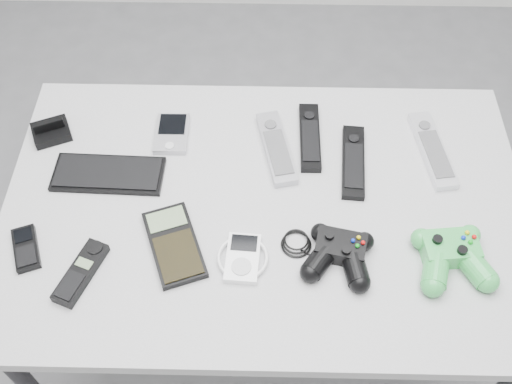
{
  "coord_description": "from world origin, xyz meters",
  "views": [
    {
      "loc": [
        -0.05,
        -0.71,
        1.8
      ],
      "look_at": [
        -0.06,
        0.05,
        0.77
      ],
      "focal_mm": 42.0,
      "sensor_mm": 36.0,
      "label": 1
    }
  ],
  "objects_px": {
    "pda_keyboard": "(108,174)",
    "cordless_handset": "(81,272)",
    "remote_black_a": "(310,137)",
    "mobile_phone": "(26,248)",
    "mp3_player": "(243,258)",
    "controller_green": "(452,254)",
    "remote_silver_a": "(276,147)",
    "remote_silver_b": "(432,149)",
    "desk": "(265,222)",
    "controller_black": "(339,252)",
    "remote_black_b": "(353,161)",
    "calculator": "(174,244)",
    "pda": "(172,133)"
  },
  "relations": [
    {
      "from": "remote_silver_a",
      "to": "controller_green",
      "type": "relative_size",
      "value": 1.29
    },
    {
      "from": "pda_keyboard",
      "to": "calculator",
      "type": "height_order",
      "value": "calculator"
    },
    {
      "from": "remote_black_b",
      "to": "controller_black",
      "type": "xyz_separation_m",
      "value": [
        -0.05,
        -0.24,
        0.01
      ]
    },
    {
      "from": "remote_black_b",
      "to": "controller_black",
      "type": "height_order",
      "value": "controller_black"
    },
    {
      "from": "mp3_player",
      "to": "controller_green",
      "type": "relative_size",
      "value": 0.67
    },
    {
      "from": "remote_black_b",
      "to": "mp3_player",
      "type": "bearing_deg",
      "value": -129.02
    },
    {
      "from": "mobile_phone",
      "to": "cordless_handset",
      "type": "relative_size",
      "value": 0.72
    },
    {
      "from": "remote_black_a",
      "to": "calculator",
      "type": "height_order",
      "value": "remote_black_a"
    },
    {
      "from": "pda_keyboard",
      "to": "cordless_handset",
      "type": "relative_size",
      "value": 1.69
    },
    {
      "from": "remote_black_b",
      "to": "desk",
      "type": "bearing_deg",
      "value": -144.73
    },
    {
      "from": "desk",
      "to": "calculator",
      "type": "bearing_deg",
      "value": -149.75
    },
    {
      "from": "remote_black_a",
      "to": "mobile_phone",
      "type": "height_order",
      "value": "remote_black_a"
    },
    {
      "from": "remote_silver_a",
      "to": "remote_black_a",
      "type": "distance_m",
      "value": 0.09
    },
    {
      "from": "remote_black_b",
      "to": "remote_silver_a",
      "type": "bearing_deg",
      "value": 172.73
    },
    {
      "from": "pda_keyboard",
      "to": "remote_silver_b",
      "type": "relative_size",
      "value": 1.1
    },
    {
      "from": "remote_black_a",
      "to": "cordless_handset",
      "type": "relative_size",
      "value": 1.39
    },
    {
      "from": "pda",
      "to": "remote_black_b",
      "type": "bearing_deg",
      "value": -10.72
    },
    {
      "from": "remote_silver_a",
      "to": "mobile_phone",
      "type": "height_order",
      "value": "remote_silver_a"
    },
    {
      "from": "mobile_phone",
      "to": "controller_black",
      "type": "distance_m",
      "value": 0.63
    },
    {
      "from": "remote_silver_b",
      "to": "mp3_player",
      "type": "bearing_deg",
      "value": -154.18
    },
    {
      "from": "remote_silver_b",
      "to": "cordless_handset",
      "type": "bearing_deg",
      "value": -164.58
    },
    {
      "from": "mobile_phone",
      "to": "remote_silver_b",
      "type": "bearing_deg",
      "value": -3.13
    },
    {
      "from": "pda",
      "to": "remote_silver_b",
      "type": "bearing_deg",
      "value": -4.02
    },
    {
      "from": "desk",
      "to": "remote_black_b",
      "type": "height_order",
      "value": "remote_black_b"
    },
    {
      "from": "pda",
      "to": "remote_silver_a",
      "type": "bearing_deg",
      "value": -9.76
    },
    {
      "from": "pda",
      "to": "cordless_handset",
      "type": "bearing_deg",
      "value": -111.11
    },
    {
      "from": "remote_silver_b",
      "to": "pda_keyboard",
      "type": "bearing_deg",
      "value": 177.7
    },
    {
      "from": "desk",
      "to": "cordless_handset",
      "type": "xyz_separation_m",
      "value": [
        -0.36,
        -0.18,
        0.08
      ]
    },
    {
      "from": "remote_black_b",
      "to": "pda",
      "type": "bearing_deg",
      "value": 174.06
    },
    {
      "from": "cordless_handset",
      "to": "remote_silver_b",
      "type": "bearing_deg",
      "value": 45.31
    },
    {
      "from": "remote_silver_a",
      "to": "remote_silver_b",
      "type": "distance_m",
      "value": 0.35
    },
    {
      "from": "remote_silver_b",
      "to": "mp3_player",
      "type": "distance_m",
      "value": 0.51
    },
    {
      "from": "remote_black_b",
      "to": "controller_green",
      "type": "height_order",
      "value": "controller_green"
    },
    {
      "from": "desk",
      "to": "mp3_player",
      "type": "relative_size",
      "value": 10.28
    },
    {
      "from": "pda",
      "to": "remote_black_a",
      "type": "relative_size",
      "value": 0.59
    },
    {
      "from": "pda_keyboard",
      "to": "calculator",
      "type": "xyz_separation_m",
      "value": [
        0.16,
        -0.18,
        0.0
      ]
    },
    {
      "from": "pda_keyboard",
      "to": "calculator",
      "type": "bearing_deg",
      "value": -45.67
    },
    {
      "from": "controller_black",
      "to": "remote_black_b",
      "type": "bearing_deg",
      "value": 91.34
    },
    {
      "from": "mp3_player",
      "to": "remote_black_b",
      "type": "bearing_deg",
      "value": 50.39
    },
    {
      "from": "desk",
      "to": "controller_black",
      "type": "height_order",
      "value": "controller_black"
    },
    {
      "from": "mobile_phone",
      "to": "controller_black",
      "type": "xyz_separation_m",
      "value": [
        0.63,
        -0.01,
        0.01
      ]
    },
    {
      "from": "remote_silver_b",
      "to": "remote_silver_a",
      "type": "bearing_deg",
      "value": 171.57
    },
    {
      "from": "remote_black_a",
      "to": "remote_black_b",
      "type": "relative_size",
      "value": 0.98
    },
    {
      "from": "cordless_handset",
      "to": "calculator",
      "type": "distance_m",
      "value": 0.19
    },
    {
      "from": "remote_silver_a",
      "to": "pda_keyboard",
      "type": "bearing_deg",
      "value": 179.67
    },
    {
      "from": "calculator",
      "to": "remote_silver_a",
      "type": "bearing_deg",
      "value": 31.07
    },
    {
      "from": "mobile_phone",
      "to": "controller_green",
      "type": "bearing_deg",
      "value": -21.46
    },
    {
      "from": "remote_black_a",
      "to": "calculator",
      "type": "xyz_separation_m",
      "value": [
        -0.28,
        -0.3,
        -0.0
      ]
    },
    {
      "from": "mp3_player",
      "to": "calculator",
      "type": "bearing_deg",
      "value": 172.18
    },
    {
      "from": "remote_black_b",
      "to": "cordless_handset",
      "type": "bearing_deg",
      "value": -147.75
    }
  ]
}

